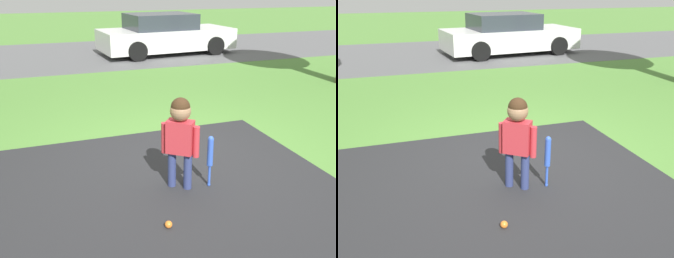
{
  "view_description": "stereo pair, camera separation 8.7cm",
  "coord_description": "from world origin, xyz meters",
  "views": [
    {
      "loc": [
        -1.72,
        -4.31,
        2.18
      ],
      "look_at": [
        -0.33,
        -0.38,
        0.57
      ],
      "focal_mm": 40.0,
      "sensor_mm": 36.0,
      "label": 1
    },
    {
      "loc": [
        -1.64,
        -4.34,
        2.18
      ],
      "look_at": [
        -0.33,
        -0.38,
        0.57
      ],
      "focal_mm": 40.0,
      "sensor_mm": 36.0,
      "label": 2
    }
  ],
  "objects": [
    {
      "name": "street_strip",
      "position": [
        0.0,
        8.6,
        0.0
      ],
      "size": [
        40.0,
        6.0,
        0.01
      ],
      "color": "#59595B",
      "rests_on": "ground"
    },
    {
      "name": "child",
      "position": [
        -0.33,
        -0.78,
        0.7
      ],
      "size": [
        0.36,
        0.31,
        1.07
      ],
      "rotation": [
        0.0,
        0.0,
        -0.66
      ],
      "color": "navy",
      "rests_on": "ground"
    },
    {
      "name": "parked_car",
      "position": [
        2.45,
        7.81,
        0.62
      ],
      "size": [
        4.54,
        2.35,
        1.31
      ],
      "rotation": [
        0.0,
        0.0,
        0.08
      ],
      "color": "silver",
      "rests_on": "ground"
    },
    {
      "name": "baseball_bat",
      "position": [
        -0.0,
        -0.87,
        0.4
      ],
      "size": [
        0.07,
        0.07,
        0.62
      ],
      "color": "blue",
      "rests_on": "ground"
    },
    {
      "name": "sports_ball",
      "position": [
        -0.71,
        -1.47,
        0.04
      ],
      "size": [
        0.07,
        0.07,
        0.07
      ],
      "color": "orange",
      "rests_on": "ground"
    },
    {
      "name": "ground_plane",
      "position": [
        0.0,
        0.0,
        0.0
      ],
      "size": [
        60.0,
        60.0,
        0.0
      ],
      "primitive_type": "plane",
      "color": "#518438"
    }
  ]
}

